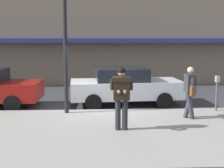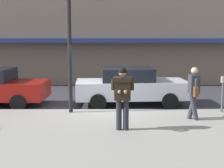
# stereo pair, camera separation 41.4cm
# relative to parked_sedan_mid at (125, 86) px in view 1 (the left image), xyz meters

# --- Properties ---
(ground_plane) EXTENTS (80.00, 80.00, 0.00)m
(ground_plane) POSITION_rel_parked_sedan_mid_xyz_m (-1.00, -1.19, -0.79)
(ground_plane) COLOR #333338
(sidewalk) EXTENTS (32.00, 5.30, 0.14)m
(sidewalk) POSITION_rel_parked_sedan_mid_xyz_m (-0.00, -4.04, -0.72)
(sidewalk) COLOR gray
(sidewalk) RESTS_ON ground
(curb_paint_line) EXTENTS (28.00, 0.12, 0.01)m
(curb_paint_line) POSITION_rel_parked_sedan_mid_xyz_m (-0.00, -1.14, -0.79)
(curb_paint_line) COLOR silver
(curb_paint_line) RESTS_ON ground
(parked_sedan_mid) EXTENTS (4.61, 2.16, 1.54)m
(parked_sedan_mid) POSITION_rel_parked_sedan_mid_xyz_m (0.00, 0.00, 0.00)
(parked_sedan_mid) COLOR silver
(parked_sedan_mid) RESTS_ON ground
(man_texting_on_phone) EXTENTS (0.65, 0.60, 1.81)m
(man_texting_on_phone) POSITION_rel_parked_sedan_mid_xyz_m (-0.46, -3.99, 0.46)
(man_texting_on_phone) COLOR #23232B
(man_texting_on_phone) RESTS_ON sidewalk
(pedestrian_with_bag) EXTENTS (0.34, 0.72, 1.70)m
(pedestrian_with_bag) POSITION_rel_parked_sedan_mid_xyz_m (1.86, -2.83, 0.32)
(pedestrian_with_bag) COLOR #33333D
(pedestrian_with_bag) RESTS_ON sidewalk
(street_lamp_post) EXTENTS (0.36, 0.36, 4.88)m
(street_lamp_post) POSITION_rel_parked_sedan_mid_xyz_m (-2.22, -1.84, 2.35)
(street_lamp_post) COLOR black
(street_lamp_post) RESTS_ON sidewalk
(parking_meter) EXTENTS (0.12, 0.18, 1.27)m
(parking_meter) POSITION_rel_parked_sedan_mid_xyz_m (3.17, -1.79, 0.18)
(parking_meter) COLOR #4C4C51
(parking_meter) RESTS_ON sidewalk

